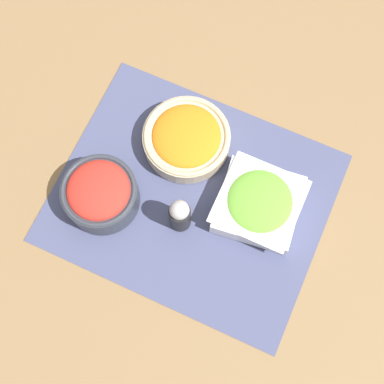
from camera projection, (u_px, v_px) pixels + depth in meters
The scene contains 6 objects.
ground_plane at pixel (192, 198), 0.96m from camera, with size 3.00×3.00×0.00m, color olive.
placemat at pixel (192, 197), 0.96m from camera, with size 0.47×0.39×0.00m.
lettuce_bowl at pixel (259, 203), 0.93m from camera, with size 0.15×0.15×0.05m.
tomato_bowl at pixel (100, 193), 0.92m from camera, with size 0.13×0.13×0.08m.
carrot_bowl at pixel (187, 138), 0.96m from camera, with size 0.16×0.16×0.05m.
pepper_shaker at pixel (180, 215), 0.90m from camera, with size 0.04×0.04×0.09m.
Camera 1 is at (-0.11, 0.25, 0.92)m, focal length 50.00 mm.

